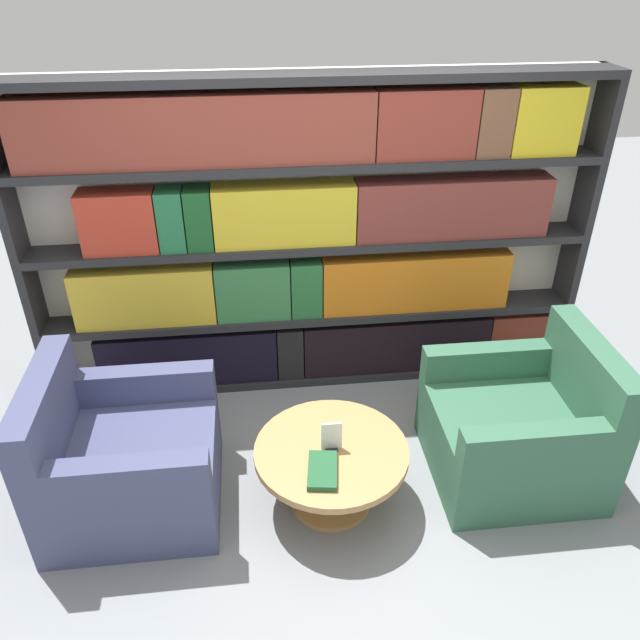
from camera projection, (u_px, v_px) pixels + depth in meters
ground_plane at (337, 514)px, 3.38m from camera, size 14.00×14.00×0.00m
bookshelf at (312, 244)px, 3.96m from camera, size 3.56×0.30×2.04m
armchair_left at (125, 461)px, 3.31m from camera, size 0.89×0.84×0.85m
armchair_right at (519, 430)px, 3.52m from camera, size 0.89×0.85×0.85m
coffee_table at (331, 464)px, 3.32m from camera, size 0.82×0.82×0.38m
table_sign at (331, 438)px, 3.22m from camera, size 0.11×0.06×0.17m
stray_book at (322, 471)px, 3.10m from camera, size 0.18×0.27×0.03m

